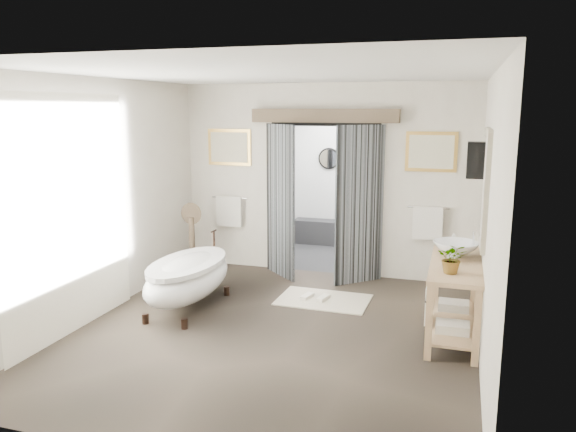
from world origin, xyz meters
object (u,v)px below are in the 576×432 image
object	(u,v)px
clawfoot_tub	(188,277)
vanity	(452,292)
basin	(456,249)
rug	(324,300)

from	to	relation	value
clawfoot_tub	vanity	bearing A→B (deg)	1.90
vanity	basin	size ratio (longest dim) A/B	3.12
clawfoot_tub	rug	bearing A→B (deg)	27.15
rug	basin	world-z (taller)	basin
clawfoot_tub	basin	size ratio (longest dim) A/B	3.42
clawfoot_tub	vanity	size ratio (longest dim) A/B	1.10
vanity	rug	bearing A→B (deg)	156.83
clawfoot_tub	vanity	world-z (taller)	clawfoot_tub
rug	basin	bearing A→B (deg)	-14.74
rug	basin	distance (m)	1.95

